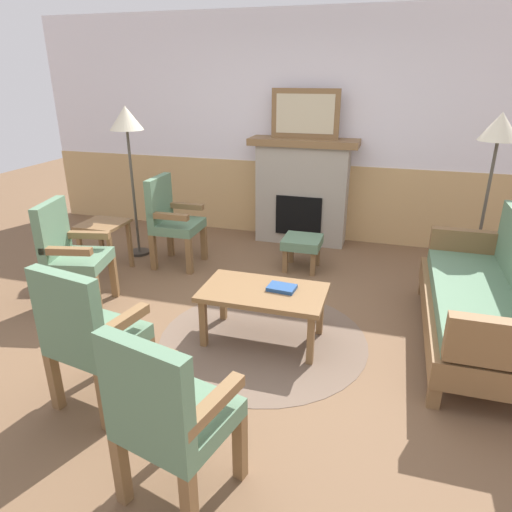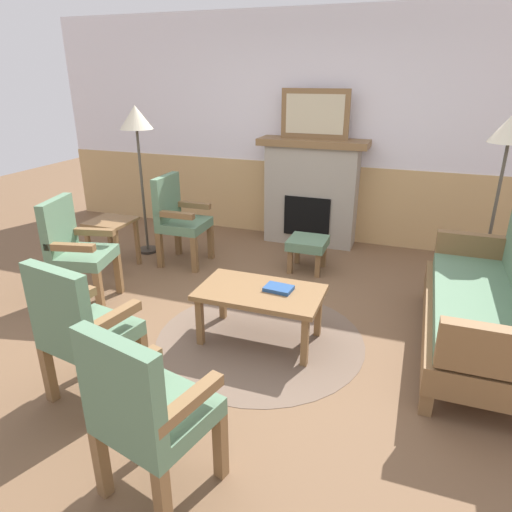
# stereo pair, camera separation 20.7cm
# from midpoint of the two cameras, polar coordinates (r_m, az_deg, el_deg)

# --- Properties ---
(ground_plane) EXTENTS (14.00, 14.00, 0.00)m
(ground_plane) POSITION_cam_midpoint_polar(r_m,az_deg,el_deg) (3.84, -3.08, -9.55)
(ground_plane) COLOR brown
(wall_back) EXTENTS (7.20, 0.14, 2.70)m
(wall_back) POSITION_cam_midpoint_polar(r_m,az_deg,el_deg) (5.82, 5.49, 15.00)
(wall_back) COLOR white
(wall_back) RESTS_ON ground_plane
(fireplace) EXTENTS (1.30, 0.44, 1.28)m
(fireplace) POSITION_cam_midpoint_polar(r_m,az_deg,el_deg) (5.70, 4.75, 8.15)
(fireplace) COLOR #A39989
(fireplace) RESTS_ON ground_plane
(framed_picture) EXTENTS (0.80, 0.04, 0.56)m
(framed_picture) POSITION_cam_midpoint_polar(r_m,az_deg,el_deg) (5.56, 5.05, 17.27)
(framed_picture) COLOR brown
(framed_picture) RESTS_ON fireplace
(couch) EXTENTS (0.70, 1.80, 0.98)m
(couch) POSITION_cam_midpoint_polar(r_m,az_deg,el_deg) (3.83, 25.04, -5.06)
(couch) COLOR brown
(couch) RESTS_ON ground_plane
(coffee_table) EXTENTS (0.96, 0.56, 0.44)m
(coffee_table) POSITION_cam_midpoint_polar(r_m,az_deg,el_deg) (3.56, -0.75, -5.08)
(coffee_table) COLOR brown
(coffee_table) RESTS_ON ground_plane
(round_rug) EXTENTS (1.67, 1.67, 0.01)m
(round_rug) POSITION_cam_midpoint_polar(r_m,az_deg,el_deg) (3.75, -0.72, -10.30)
(round_rug) COLOR brown
(round_rug) RESTS_ON ground_plane
(book_on_table) EXTENTS (0.22, 0.17, 0.03)m
(book_on_table) POSITION_cam_midpoint_polar(r_m,az_deg,el_deg) (3.54, 1.56, -4.01)
(book_on_table) COLOR navy
(book_on_table) RESTS_ON coffee_table
(footstool) EXTENTS (0.40, 0.40, 0.36)m
(footstool) POSITION_cam_midpoint_polar(r_m,az_deg,el_deg) (4.93, 4.60, 1.46)
(footstool) COLOR brown
(footstool) RESTS_ON ground_plane
(armchair_near_fireplace) EXTENTS (0.57, 0.57, 0.98)m
(armchair_near_fireplace) POSITION_cam_midpoint_polar(r_m,az_deg,el_deg) (4.39, -23.50, 0.57)
(armchair_near_fireplace) COLOR brown
(armchair_near_fireplace) RESTS_ON ground_plane
(armchair_by_window_left) EXTENTS (0.49, 0.49, 0.98)m
(armchair_by_window_left) POSITION_cam_midpoint_polar(r_m,az_deg,el_deg) (5.08, -11.69, 4.71)
(armchair_by_window_left) COLOR brown
(armchair_by_window_left) RESTS_ON ground_plane
(armchair_front_left) EXTENTS (0.58, 0.58, 0.98)m
(armchair_front_left) POSITION_cam_midpoint_polar(r_m,az_deg,el_deg) (2.29, -13.61, -18.50)
(armchair_front_left) COLOR brown
(armchair_front_left) RESTS_ON ground_plane
(armchair_front_center) EXTENTS (0.56, 0.56, 0.98)m
(armchair_front_center) POSITION_cam_midpoint_polar(r_m,az_deg,el_deg) (3.02, -22.06, -8.82)
(armchair_front_center) COLOR brown
(armchair_front_center) RESTS_ON ground_plane
(side_table) EXTENTS (0.44, 0.44, 0.55)m
(side_table) POSITION_cam_midpoint_polar(r_m,az_deg,el_deg) (5.09, -19.57, 2.70)
(side_table) COLOR brown
(side_table) RESTS_ON ground_plane
(floor_lamp_by_couch) EXTENTS (0.36, 0.36, 1.68)m
(floor_lamp_by_couch) POSITION_cam_midpoint_polar(r_m,az_deg,el_deg) (4.73, 26.87, 12.96)
(floor_lamp_by_couch) COLOR #332D28
(floor_lamp_by_couch) RESTS_ON ground_plane
(floor_lamp_by_chairs) EXTENTS (0.36, 0.36, 1.68)m
(floor_lamp_by_chairs) POSITION_cam_midpoint_polar(r_m,az_deg,el_deg) (5.30, -16.95, 15.05)
(floor_lamp_by_chairs) COLOR #332D28
(floor_lamp_by_chairs) RESTS_ON ground_plane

